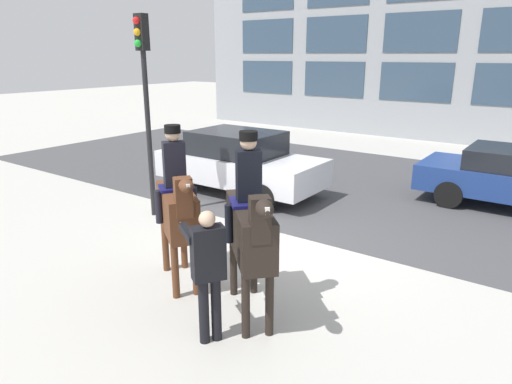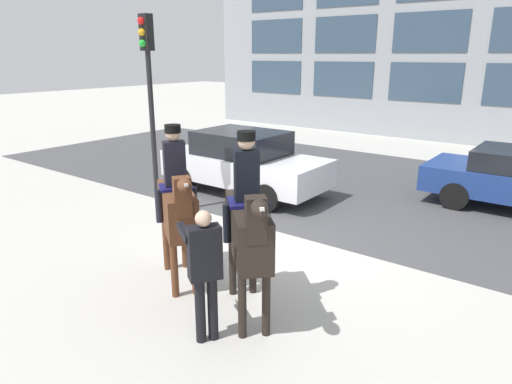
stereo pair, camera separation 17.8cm
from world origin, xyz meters
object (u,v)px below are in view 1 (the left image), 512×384
(mounted_horse_companion, at_px, (250,225))
(traffic_light, at_px, (145,86))
(pedestrian_bystander, at_px, (208,267))
(street_car_near_lane, at_px, (239,162))
(mounted_horse_lead, at_px, (177,206))

(mounted_horse_companion, xyz_separation_m, traffic_light, (-4.24, 2.05, 1.53))
(mounted_horse_companion, distance_m, pedestrian_bystander, 0.85)
(mounted_horse_companion, height_order, street_car_near_lane, mounted_horse_companion)
(street_car_near_lane, bearing_deg, mounted_horse_companion, -50.91)
(mounted_horse_lead, height_order, mounted_horse_companion, mounted_horse_companion)
(mounted_horse_lead, bearing_deg, traffic_light, -179.84)
(mounted_horse_lead, xyz_separation_m, pedestrian_bystander, (1.39, -0.90, -0.26))
(pedestrian_bystander, height_order, street_car_near_lane, pedestrian_bystander)
(street_car_near_lane, bearing_deg, mounted_horse_lead, -63.06)
(pedestrian_bystander, xyz_separation_m, traffic_light, (-4.18, 2.85, 1.83))
(mounted_horse_lead, height_order, street_car_near_lane, mounted_horse_lead)
(mounted_horse_lead, distance_m, mounted_horse_companion, 1.46)
(pedestrian_bystander, height_order, traffic_light, traffic_light)
(pedestrian_bystander, distance_m, traffic_light, 5.38)
(mounted_horse_lead, relative_size, traffic_light, 0.58)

